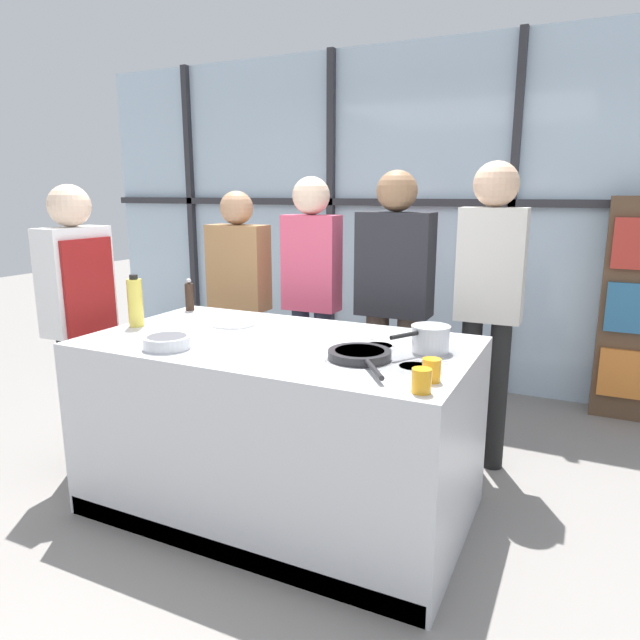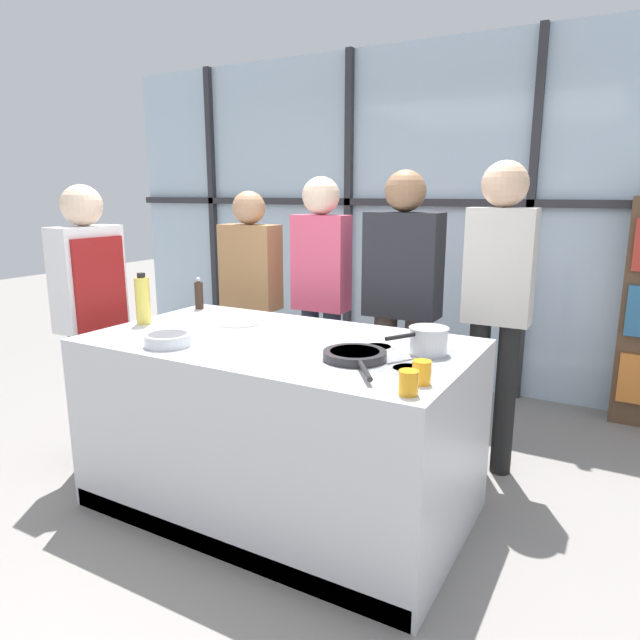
{
  "view_description": "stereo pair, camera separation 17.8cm",
  "coord_description": "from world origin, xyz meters",
  "px_view_note": "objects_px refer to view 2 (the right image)",
  "views": [
    {
      "loc": [
        1.37,
        -2.37,
        1.62
      ],
      "look_at": [
        0.18,
        0.1,
        1.01
      ],
      "focal_mm": 32.0,
      "sensor_mm": 36.0,
      "label": 1
    },
    {
      "loc": [
        1.53,
        -2.29,
        1.62
      ],
      "look_at": [
        0.18,
        0.1,
        1.01
      ],
      "focal_mm": 32.0,
      "sensor_mm": 36.0,
      "label": 2
    }
  ],
  "objects_px": {
    "spectator_center_left": "(321,287)",
    "juice_glass_far": "(422,372)",
    "oil_bottle": "(143,300)",
    "spectator_center_right": "(402,297)",
    "frying_pan": "(355,355)",
    "spectator_far_left": "(251,292)",
    "spectator_far_right": "(498,293)",
    "chef": "(92,308)",
    "mixing_bowl": "(168,339)",
    "juice_glass_near": "(409,383)",
    "pepper_grinder": "(199,294)",
    "saucepan": "(428,340)",
    "white_plate": "(239,322)"
  },
  "relations": [
    {
      "from": "oil_bottle",
      "to": "juice_glass_far",
      "type": "bearing_deg",
      "value": -7.44
    },
    {
      "from": "spectator_far_right",
      "to": "oil_bottle",
      "type": "xyz_separation_m",
      "value": [
        -1.7,
        -1.01,
        -0.03
      ]
    },
    {
      "from": "chef",
      "to": "spectator_center_right",
      "type": "height_order",
      "value": "spectator_center_right"
    },
    {
      "from": "pepper_grinder",
      "to": "spectator_far_right",
      "type": "bearing_deg",
      "value": 17.59
    },
    {
      "from": "spectator_center_right",
      "to": "spectator_far_right",
      "type": "distance_m",
      "value": 0.57
    },
    {
      "from": "spectator_center_left",
      "to": "oil_bottle",
      "type": "bearing_deg",
      "value": 60.95
    },
    {
      "from": "frying_pan",
      "to": "juice_glass_far",
      "type": "distance_m",
      "value": 0.4
    },
    {
      "from": "mixing_bowl",
      "to": "juice_glass_near",
      "type": "height_order",
      "value": "juice_glass_near"
    },
    {
      "from": "spectator_center_left",
      "to": "juice_glass_far",
      "type": "distance_m",
      "value": 1.68
    },
    {
      "from": "juice_glass_near",
      "to": "spectator_far_left",
      "type": "bearing_deg",
      "value": 141.03
    },
    {
      "from": "spectator_center_right",
      "to": "mixing_bowl",
      "type": "bearing_deg",
      "value": 62.31
    },
    {
      "from": "frying_pan",
      "to": "saucepan",
      "type": "height_order",
      "value": "saucepan"
    },
    {
      "from": "spectator_center_right",
      "to": "mixing_bowl",
      "type": "height_order",
      "value": "spectator_center_right"
    },
    {
      "from": "saucepan",
      "to": "mixing_bowl",
      "type": "bearing_deg",
      "value": -157.09
    },
    {
      "from": "frying_pan",
      "to": "juice_glass_far",
      "type": "xyz_separation_m",
      "value": [
        0.36,
        -0.16,
        0.02
      ]
    },
    {
      "from": "juice_glass_near",
      "to": "pepper_grinder",
      "type": "bearing_deg",
      "value": 153.96
    },
    {
      "from": "chef",
      "to": "mixing_bowl",
      "type": "relative_size",
      "value": 7.42
    },
    {
      "from": "chef",
      "to": "white_plate",
      "type": "distance_m",
      "value": 0.91
    },
    {
      "from": "spectator_far_left",
      "to": "juice_glass_far",
      "type": "height_order",
      "value": "spectator_far_left"
    },
    {
      "from": "spectator_center_right",
      "to": "saucepan",
      "type": "height_order",
      "value": "spectator_center_right"
    },
    {
      "from": "mixing_bowl",
      "to": "oil_bottle",
      "type": "xyz_separation_m",
      "value": [
        -0.45,
        0.28,
        0.1
      ]
    },
    {
      "from": "chef",
      "to": "white_plate",
      "type": "relative_size",
      "value": 6.72
    },
    {
      "from": "spectator_far_left",
      "to": "pepper_grinder",
      "type": "relative_size",
      "value": 8.18
    },
    {
      "from": "spectator_far_right",
      "to": "juice_glass_near",
      "type": "relative_size",
      "value": 19.59
    },
    {
      "from": "chef",
      "to": "mixing_bowl",
      "type": "height_order",
      "value": "chef"
    },
    {
      "from": "oil_bottle",
      "to": "frying_pan",
      "type": "bearing_deg",
      "value": -2.59
    },
    {
      "from": "spectator_center_left",
      "to": "frying_pan",
      "type": "distance_m",
      "value": 1.33
    },
    {
      "from": "chef",
      "to": "saucepan",
      "type": "xyz_separation_m",
      "value": [
        1.99,
        0.21,
        0.02
      ]
    },
    {
      "from": "spectator_center_right",
      "to": "saucepan",
      "type": "distance_m",
      "value": 0.94
    },
    {
      "from": "oil_bottle",
      "to": "juice_glass_near",
      "type": "xyz_separation_m",
      "value": [
        1.7,
        -0.36,
        -0.09
      ]
    },
    {
      "from": "spectator_center_left",
      "to": "pepper_grinder",
      "type": "xyz_separation_m",
      "value": [
        -0.57,
        -0.54,
        -0.02
      ]
    },
    {
      "from": "spectator_center_left",
      "to": "juice_glass_near",
      "type": "relative_size",
      "value": 18.82
    },
    {
      "from": "saucepan",
      "to": "spectator_far_right",
      "type": "bearing_deg",
      "value": 81.57
    },
    {
      "from": "spectator_far_left",
      "to": "spectator_far_right",
      "type": "height_order",
      "value": "spectator_far_right"
    },
    {
      "from": "frying_pan",
      "to": "mixing_bowl",
      "type": "height_order",
      "value": "mixing_bowl"
    },
    {
      "from": "spectator_far_left",
      "to": "juice_glass_near",
      "type": "relative_size",
      "value": 17.85
    },
    {
      "from": "pepper_grinder",
      "to": "mixing_bowl",
      "type": "bearing_deg",
      "value": -58.6
    },
    {
      "from": "white_plate",
      "to": "juice_glass_near",
      "type": "height_order",
      "value": "juice_glass_near"
    },
    {
      "from": "mixing_bowl",
      "to": "juice_glass_near",
      "type": "relative_size",
      "value": 2.46
    },
    {
      "from": "chef",
      "to": "mixing_bowl",
      "type": "bearing_deg",
      "value": 72.57
    },
    {
      "from": "spectator_center_left",
      "to": "pepper_grinder",
      "type": "height_order",
      "value": "spectator_center_left"
    },
    {
      "from": "spectator_center_right",
      "to": "white_plate",
      "type": "xyz_separation_m",
      "value": [
        -0.67,
        -0.75,
        -0.08
      ]
    },
    {
      "from": "spectator_center_left",
      "to": "white_plate",
      "type": "xyz_separation_m",
      "value": [
        -0.11,
        -0.75,
        -0.1
      ]
    },
    {
      "from": "spectator_far_left",
      "to": "juice_glass_far",
      "type": "relative_size",
      "value": 17.85
    },
    {
      "from": "oil_bottle",
      "to": "chef",
      "type": "bearing_deg",
      "value": -178.33
    },
    {
      "from": "frying_pan",
      "to": "saucepan",
      "type": "bearing_deg",
      "value": 46.14
    },
    {
      "from": "chef",
      "to": "juice_glass_far",
      "type": "distance_m",
      "value": 2.12
    },
    {
      "from": "saucepan",
      "to": "chef",
      "type": "bearing_deg",
      "value": -174.11
    },
    {
      "from": "spectator_center_right",
      "to": "frying_pan",
      "type": "bearing_deg",
      "value": 100.7
    },
    {
      "from": "spectator_far_left",
      "to": "spectator_center_right",
      "type": "distance_m",
      "value": 1.14
    }
  ]
}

